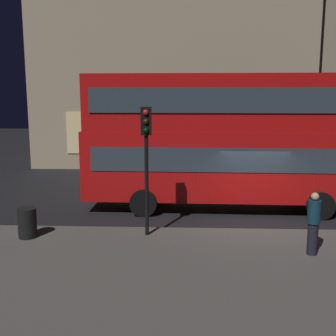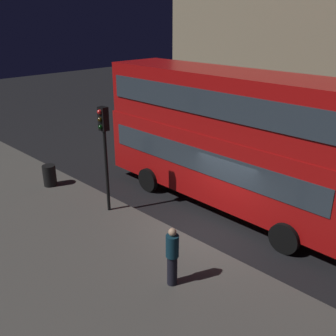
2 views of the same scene
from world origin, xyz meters
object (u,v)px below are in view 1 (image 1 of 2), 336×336
object	(u,v)px
traffic_light_near_kerb	(146,144)
pedestrian	(313,223)
double_decker_bus	(221,135)
litter_bin	(27,223)

from	to	relation	value
traffic_light_near_kerb	pedestrian	distance (m)	5.34
double_decker_bus	litter_bin	xyz separation A→B (m)	(-6.27, -4.09, -2.37)
pedestrian	litter_bin	bearing A→B (deg)	14.43
double_decker_bus	pedestrian	bearing A→B (deg)	-65.84
pedestrian	litter_bin	xyz separation A→B (m)	(-8.45, 1.05, -0.45)
double_decker_bus	pedestrian	distance (m)	5.90
pedestrian	litter_bin	size ratio (longest dim) A/B	1.90
traffic_light_near_kerb	pedestrian	size ratio (longest dim) A/B	2.28
pedestrian	double_decker_bus	bearing A→B (deg)	-45.52
traffic_light_near_kerb	pedestrian	bearing A→B (deg)	-18.86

